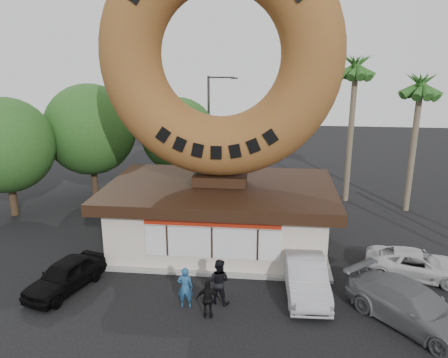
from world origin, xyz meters
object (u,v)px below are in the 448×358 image
at_px(donut_shop, 220,214).
at_px(car_grey, 413,306).
at_px(person_center, 219,281).
at_px(person_right, 208,299).
at_px(giant_donut, 220,55).
at_px(car_silver, 306,276).
at_px(car_white, 416,264).
at_px(car_black, 65,275).
at_px(street_lamp, 211,127).
at_px(person_left, 185,287).

relative_size(donut_shop, car_grey, 2.21).
distance_m(donut_shop, person_center, 5.34).
bearing_deg(person_right, giant_donut, -88.74).
bearing_deg(car_grey, person_right, 142.06).
bearing_deg(donut_shop, car_silver, -45.52).
bearing_deg(donut_shop, car_white, -13.80).
bearing_deg(car_black, street_lamp, 92.64).
bearing_deg(car_white, donut_shop, 88.99).
relative_size(street_lamp, car_silver, 1.77).
xyz_separation_m(person_left, car_black, (-5.22, 0.70, -0.18)).
relative_size(street_lamp, person_left, 4.76).
height_order(car_silver, car_white, car_silver).
relative_size(person_left, car_grey, 0.33).
distance_m(person_left, car_white, 10.28).
relative_size(donut_shop, street_lamp, 1.40).
distance_m(street_lamp, person_center, 15.86).
height_order(person_center, car_white, person_center).
distance_m(person_right, car_silver, 4.33).
relative_size(person_center, car_silver, 0.41).
bearing_deg(donut_shop, person_right, -87.27).
height_order(giant_donut, street_lamp, giant_donut).
bearing_deg(car_white, giant_donut, 88.89).
distance_m(person_center, car_silver, 3.65).
bearing_deg(car_silver, car_grey, -29.23).
bearing_deg(giant_donut, street_lamp, 100.51).
bearing_deg(person_left, car_black, -11.33).
relative_size(street_lamp, person_center, 4.30).
xyz_separation_m(street_lamp, car_black, (-4.05, -15.00, -3.83)).
bearing_deg(car_grey, person_left, 137.48).
bearing_deg(car_silver, giant_donut, 131.25).
xyz_separation_m(donut_shop, giant_donut, (0.00, 0.02, 7.66)).
bearing_deg(car_grey, person_center, 133.71).
bearing_deg(person_left, person_right, 144.17).
height_order(donut_shop, person_center, donut_shop).
height_order(donut_shop, car_white, donut_shop).
xyz_separation_m(street_lamp, person_center, (2.42, -15.26, -3.55)).
relative_size(car_grey, car_white, 1.18).
relative_size(donut_shop, car_silver, 2.48).
bearing_deg(street_lamp, car_black, -105.12).
bearing_deg(car_black, car_white, 28.33).
xyz_separation_m(giant_donut, street_lamp, (-1.86, 10.00, -4.95)).
bearing_deg(giant_donut, person_right, -87.28).
xyz_separation_m(donut_shop, person_right, (0.30, -6.31, -1.00)).
height_order(giant_donut, car_white, giant_donut).
xyz_separation_m(donut_shop, street_lamp, (-1.86, 10.02, 2.72)).
bearing_deg(car_black, car_silver, 22.88).
relative_size(giant_donut, person_left, 6.71).
height_order(giant_donut, person_right, giant_donut).
bearing_deg(car_silver, person_left, -164.49).
distance_m(person_left, car_black, 5.27).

